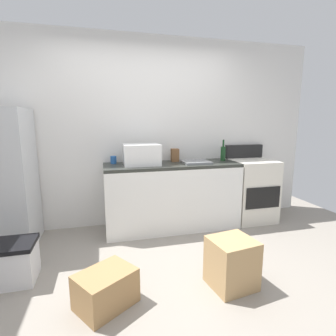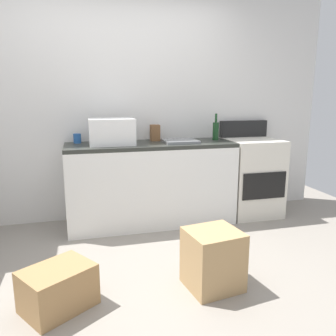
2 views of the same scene
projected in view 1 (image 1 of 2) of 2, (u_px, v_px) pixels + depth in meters
The scene contains 13 objects.
ground_plane at pixel (174, 280), 2.43m from camera, with size 6.00×6.00×0.00m, color gray.
wall_back at pixel (145, 133), 3.68m from camera, with size 5.00×0.10×2.60m, color silver.
kitchen_counter at pixel (172, 196), 3.57m from camera, with size 1.80×0.60×0.90m.
refrigerator at pixel (0, 180), 2.96m from camera, with size 0.68×0.66×1.60m, color silver.
stove_oven at pixel (251, 189), 3.86m from camera, with size 0.60×0.61×1.10m.
microwave at pixel (142, 155), 3.34m from camera, with size 0.46×0.34×0.27m, color white.
sink_basin at pixel (196, 162), 3.51m from camera, with size 0.36×0.32×0.03m, color slate.
wine_bottle at pixel (223, 153), 3.72m from camera, with size 0.07×0.07×0.30m.
coffee_mug at pixel (113, 160), 3.47m from camera, with size 0.08×0.08×0.10m, color #2659A5.
knife_block at pixel (175, 155), 3.65m from camera, with size 0.10×0.10×0.18m, color brown.
cardboard_box_large at pixel (106, 289), 2.07m from camera, with size 0.44×0.33×0.29m, color #A37A4C.
cardboard_box_medium at pixel (232, 263), 2.31m from camera, with size 0.38×0.35×0.44m, color tan.
storage_bin at pixel (9, 262), 2.37m from camera, with size 0.46×0.36×0.38m.
Camera 1 is at (-0.60, -2.12, 1.47)m, focal length 27.77 mm.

